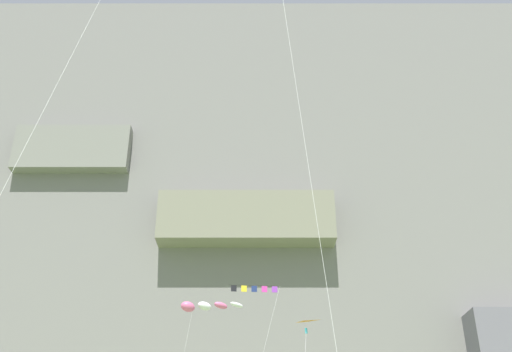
# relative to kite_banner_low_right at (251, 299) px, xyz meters

# --- Properties ---
(cliff_face) EXTENTS (180.00, 26.80, 55.55)m
(cliff_face) POSITION_rel_kite_banner_low_right_xyz_m (-0.73, 23.17, 12.86)
(cliff_face) COLOR slate
(cliff_face) RESTS_ON ground
(kite_banner_low_right) EXTENTS (3.89, 5.93, 16.07)m
(kite_banner_low_right) POSITION_rel_kite_banner_low_right_xyz_m (0.00, 0.00, 0.00)
(kite_banner_low_right) COLOR black
(kite_banner_low_right) RESTS_ON ground
(kite_delta_high_right) EXTENTS (1.62, 5.69, 9.70)m
(kite_delta_high_right) POSITION_rel_kite_banner_low_right_xyz_m (2.59, -12.99, -5.74)
(kite_delta_high_right) COLOR orange
(kite_delta_high_right) RESTS_ON ground
(kite_windsock_high_left) EXTENTS (5.71, 5.02, 15.85)m
(kite_windsock_high_left) POSITION_rel_kite_banner_low_right_xyz_m (-3.98, 2.66, 0.24)
(kite_windsock_high_left) COLOR pink
(kite_windsock_high_left) RESTS_ON ground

